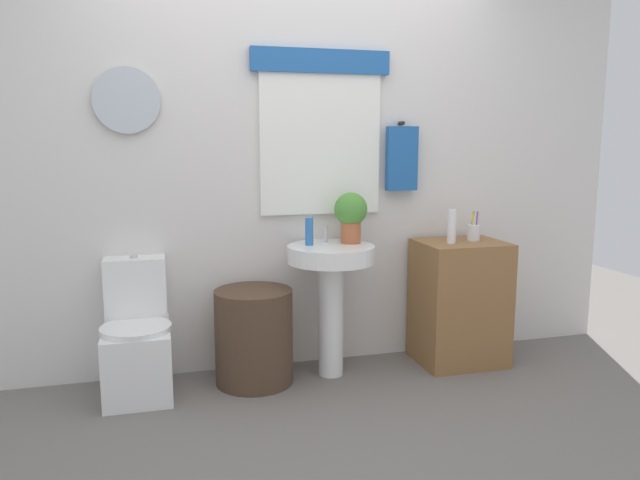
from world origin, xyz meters
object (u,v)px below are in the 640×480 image
Objects in this scene: potted_plant at (351,214)px; toothbrush_cup at (474,232)px; toilet at (137,342)px; wooden_cabinet at (459,302)px; laundry_hamper at (254,336)px; lotion_bottle at (452,226)px; pedestal_sink at (331,278)px; soap_bottle at (309,231)px.

potted_plant is 0.82m from toothbrush_cup.
toilet is at bearing 179.53° from toothbrush_cup.
toilet is 1.97m from wooden_cabinet.
lotion_bottle is at bearing -1.87° from laundry_hamper.
pedestal_sink is 0.81m from lotion_bottle.
wooden_cabinet reaches higher than laundry_hamper.
pedestal_sink is 4.81× the size of soap_bottle.
wooden_cabinet is 1.09m from soap_bottle.
lotion_bottle reaches higher than toilet.
wooden_cabinet is (1.97, -0.04, 0.10)m from toilet.
toilet is 1.38× the size of laundry_hamper.
toothbrush_cup reaches higher than pedestal_sink.
pedestal_sink reaches higher than toilet.
laundry_hamper is at bearing -3.23° from toilet.
soap_bottle reaches higher than pedestal_sink.
soap_bottle is (-0.12, 0.05, 0.28)m from pedestal_sink.
laundry_hamper is at bearing -171.80° from soap_bottle.
lotion_bottle reaches higher than soap_bottle.
wooden_cabinet is 0.45m from toothbrush_cup.
potted_plant is (0.14, 0.06, 0.37)m from pedestal_sink.
potted_plant reaches higher than soap_bottle.
soap_bottle is (-0.97, 0.05, 0.49)m from wooden_cabinet.
toilet is 0.98× the size of wooden_cabinet.
laundry_hamper is 2.66× the size of lotion_bottle.
potted_plant is at bearing 2.20° from soap_bottle.
toilet is at bearing -178.95° from potted_plant.
soap_bottle is 1.06m from toothbrush_cup.
soap_bottle is at bearing 157.38° from pedestal_sink.
lotion_bottle is (-0.09, -0.04, 0.50)m from wooden_cabinet.
laundry_hamper is 3.00× the size of toothbrush_cup.
toothbrush_cup is at bearing 1.22° from pedestal_sink.
pedestal_sink is (0.47, 0.00, 0.32)m from laundry_hamper.
lotion_bottle reaches higher than wooden_cabinet.
lotion_bottle is at bearing -5.85° from soap_bottle.
toothbrush_cup is at bearing 0.81° from laundry_hamper.
potted_plant is 1.65× the size of toothbrush_cup.
potted_plant reaches higher than laundry_hamper.
laundry_hamper is at bearing -180.00° from pedestal_sink.
toothbrush_cup reaches higher than laundry_hamper.
soap_bottle is (1.00, 0.01, 0.59)m from toilet.
wooden_cabinet is at bearing 0.00° from laundry_hamper.
toilet is 4.65× the size of soap_bottle.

